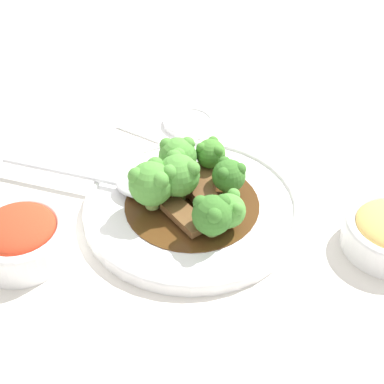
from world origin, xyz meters
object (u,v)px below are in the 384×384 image
Objects in this scene: broccoli_floret_6 at (231,208)px; serving_spoon at (127,184)px; beef_strip_1 at (205,198)px; broccoli_floret_5 at (212,214)px; beef_strip_3 at (185,216)px; broccoli_floret_1 at (229,175)px; broccoli_floret_2 at (178,156)px; broccoli_floret_0 at (151,183)px; side_bowl_kimchi at (20,237)px; sauce_dish at (188,123)px; broccoli_floret_4 at (178,175)px; beef_strip_2 at (201,181)px; main_plate at (192,206)px; broccoli_floret_3 at (211,153)px; beef_strip_0 at (151,186)px.

broccoli_floret_6 is 0.15m from serving_spoon.
beef_strip_1 is 0.06m from broccoli_floret_5.
broccoli_floret_1 is at bearing 87.35° from beef_strip_3.
broccoli_floret_0 is at bearing -73.60° from broccoli_floret_2.
side_bowl_kimchi is (-0.10, -0.20, 0.00)m from beef_strip_1.
beef_strip_3 is at bearing -37.51° from broccoli_floret_2.
broccoli_floret_0 is (-0.05, -0.01, 0.03)m from beef_strip_3.
side_bowl_kimchi is 1.40× the size of sauce_dish.
broccoli_floret_4 reaches higher than broccoli_floret_2.
beef_strip_2 is 0.17m from sauce_dish.
broccoli_floret_4 is 0.80× the size of sauce_dish.
broccoli_floret_2 reaches higher than main_plate.
broccoli_floret_3 reaches higher than main_plate.
beef_strip_1 is 0.07m from broccoli_floret_2.
broccoli_floret_4 is 0.20m from sauce_dish.
broccoli_floret_3 is at bearing 135.26° from broccoli_floret_5.
beef_strip_3 is 0.62× the size of side_bowl_kimchi.
beef_strip_1 is 0.07m from broccoli_floret_0.
broccoli_floret_1 is 0.23× the size of serving_spoon.
beef_strip_1 is at bearing -52.32° from broccoli_floret_3.
broccoli_floret_2 is at bearing -48.96° from sauce_dish.
broccoli_floret_3 is at bearing 87.83° from broccoli_floret_0.
main_plate is 0.07m from broccoli_floret_0.
broccoli_floret_3 is 0.26m from side_bowl_kimchi.
broccoli_floret_4 is (0.03, -0.03, 0.00)m from broccoli_floret_2.
serving_spoon is (-0.02, -0.02, 0.00)m from beef_strip_0.
beef_strip_1 reaches higher than beef_strip_0.
beef_strip_3 is at bearing -5.88° from beef_strip_0.
broccoli_floret_4 is at bearing -94.35° from beef_strip_2.
main_plate is 0.06m from beef_strip_0.
sauce_dish is (-0.17, 0.09, -0.04)m from broccoli_floret_1.
broccoli_floret_2 is 0.07m from serving_spoon.
beef_strip_0 is 0.17m from side_bowl_kimchi.
broccoli_floret_5 is at bearing -61.73° from broccoli_floret_1.
broccoli_floret_3 is 0.12m from serving_spoon.
broccoli_floret_5 is 0.24× the size of serving_spoon.
beef_strip_2 is 0.09m from broccoli_floret_5.
broccoli_floret_2 is at bearing 170.45° from beef_strip_1.
broccoli_floret_0 is at bearing -119.75° from broccoli_floret_1.
broccoli_floret_0 and broccoli_floret_4 have the same top height.
serving_spoon is at bearing 86.54° from side_bowl_kimchi.
broccoli_floret_4 is at bearing -41.93° from broccoli_floret_2.
broccoli_floret_5 reaches higher than main_plate.
side_bowl_kimchi is (-0.01, -0.15, 0.00)m from serving_spoon.
beef_strip_3 is at bearing -33.04° from broccoli_floret_4.
broccoli_floret_0 is 0.10m from broccoli_floret_1.
beef_strip_3 is at bearing 14.70° from broccoli_floret_0.
broccoli_floret_5 is 0.03m from broccoli_floret_6.
broccoli_floret_4 is at bearing 21.42° from beef_strip_0.
beef_strip_1 is 1.08× the size of broccoli_floret_0.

